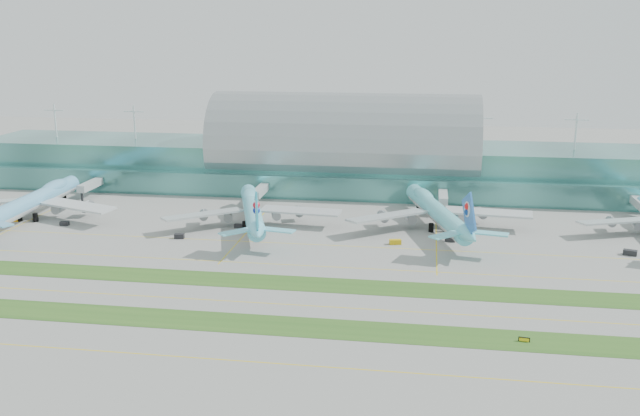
% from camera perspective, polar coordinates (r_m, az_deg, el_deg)
% --- Properties ---
extents(ground, '(700.00, 700.00, 0.00)m').
position_cam_1_polar(ground, '(204.63, -2.34, -6.23)').
color(ground, gray).
rests_on(ground, ground).
extents(terminal, '(340.00, 69.10, 36.00)m').
position_cam_1_polar(terminal, '(324.09, 1.98, 4.10)').
color(terminal, '#3D7A75').
rests_on(terminal, ground).
extents(grass_strip_near, '(420.00, 12.00, 0.08)m').
position_cam_1_polar(grass_strip_near, '(179.24, -4.06, -9.32)').
color(grass_strip_near, '#2D591E').
rests_on(grass_strip_near, ground).
extents(grass_strip_far, '(420.00, 12.00, 0.08)m').
position_cam_1_polar(grass_strip_far, '(206.46, -2.23, -6.03)').
color(grass_strip_far, '#2D591E').
rests_on(grass_strip_far, ground).
extents(taxiline_a, '(420.00, 0.35, 0.01)m').
position_cam_1_polar(taxiline_a, '(161.66, -5.64, -12.13)').
color(taxiline_a, yellow).
rests_on(taxiline_a, ground).
extents(taxiline_b, '(420.00, 0.35, 0.01)m').
position_cam_1_polar(taxiline_b, '(191.85, -3.14, -7.68)').
color(taxiline_b, yellow).
rests_on(taxiline_b, ground).
extents(taxiline_c, '(420.00, 0.35, 0.01)m').
position_cam_1_polar(taxiline_c, '(221.28, -1.45, -4.61)').
color(taxiline_c, yellow).
rests_on(taxiline_c, ground).
extents(taxiline_d, '(420.00, 0.35, 0.01)m').
position_cam_1_polar(taxiline_d, '(241.89, -0.54, -2.94)').
color(taxiline_d, yellow).
rests_on(taxiline_d, ground).
extents(airliner_a, '(72.05, 81.72, 22.51)m').
position_cam_1_polar(airliner_a, '(294.69, -22.02, 0.56)').
color(airliner_a, '#63AED9').
rests_on(airliner_a, ground).
extents(airliner_b, '(63.20, 73.24, 20.62)m').
position_cam_1_polar(airliner_b, '(264.01, -5.46, -0.09)').
color(airliner_b, '#6DD7F1').
rests_on(airliner_b, ground).
extents(airliner_c, '(66.68, 77.20, 21.68)m').
position_cam_1_polar(airliner_c, '(263.06, 9.30, -0.19)').
color(airliner_c, '#64D1DD').
rests_on(airliner_c, ground).
extents(gse_a, '(3.67, 2.19, 1.42)m').
position_cam_1_polar(gse_a, '(294.17, -23.21, -0.84)').
color(gse_a, orange).
rests_on(gse_a, ground).
extents(gse_b, '(3.20, 2.05, 1.46)m').
position_cam_1_polar(gse_b, '(281.15, -19.76, -1.17)').
color(gse_b, black).
rests_on(gse_b, ground).
extents(gse_c, '(3.52, 1.98, 1.66)m').
position_cam_1_polar(gse_c, '(253.23, -11.19, -2.23)').
color(gse_c, black).
rests_on(gse_c, ground).
extents(gse_d, '(3.32, 1.72, 1.43)m').
position_cam_1_polar(gse_d, '(263.08, -6.51, -1.44)').
color(gse_d, black).
rests_on(gse_d, ground).
extents(gse_e, '(4.26, 2.53, 1.63)m').
position_cam_1_polar(gse_e, '(243.34, 6.04, -2.71)').
color(gse_e, gold).
rests_on(gse_e, ground).
extents(gse_f, '(3.67, 2.29, 1.42)m').
position_cam_1_polar(gse_f, '(248.98, 10.38, -2.50)').
color(gse_f, black).
rests_on(gse_f, ground).
extents(gse_g, '(4.69, 3.41, 1.71)m').
position_cam_1_polar(gse_g, '(251.56, 23.56, -3.29)').
color(gse_g, black).
rests_on(gse_g, ground).
extents(taxiway_sign_east, '(2.68, 0.69, 1.13)m').
position_cam_1_polar(taxiway_sign_east, '(176.48, 16.02, -10.08)').
color(taxiway_sign_east, black).
rests_on(taxiway_sign_east, ground).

